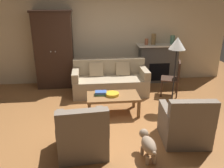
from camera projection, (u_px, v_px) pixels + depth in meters
The scene contains 16 objects.
ground_plane at pixel (115, 121), 4.76m from camera, with size 9.60×9.60×0.00m, color #9E6638.
back_wall at pixel (104, 34), 6.65m from camera, with size 7.20×0.10×2.80m, color beige.
fireplace at pixel (158, 63), 6.86m from camera, with size 1.26×0.48×1.12m.
armoire at pixel (54, 50), 6.33m from camera, with size 1.06×0.57×2.08m.
couch at pixel (110, 81), 6.09m from camera, with size 1.92×0.86×0.86m.
coffee_table at pixel (113, 98), 4.97m from camera, with size 1.10×0.60×0.42m.
fruit_bowl at pixel (112, 94), 4.93m from camera, with size 0.29×0.29×0.06m, color gold.
book_stack at pixel (101, 93), 4.97m from camera, with size 0.26×0.20×0.08m.
mantel_vase_terracotta at pixel (146, 42), 6.59m from camera, with size 0.10×0.10×0.17m, color #A86042.
mantel_vase_bronze at pixel (153, 39), 6.58m from camera, with size 0.13×0.13×0.31m, color olive.
mantel_vase_jade at pixel (173, 40), 6.65m from camera, with size 0.13×0.13×0.25m, color slate.
armchair_near_left at pixel (82, 135), 3.69m from camera, with size 0.83×0.83×0.88m.
armchair_near_right at pixel (185, 125), 4.00m from camera, with size 0.84×0.83×0.88m.
side_chair_wooden at pixel (174, 76), 5.87m from camera, with size 0.56×0.56×0.90m.
floor_lamp at pixel (177, 48), 4.97m from camera, with size 0.36×0.36×1.59m.
dog at pixel (148, 144), 3.59m from camera, with size 0.24×0.57×0.39m.
Camera 1 is at (-0.51, -4.17, 2.36)m, focal length 37.32 mm.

